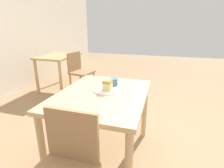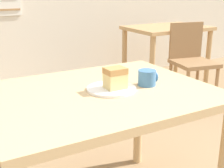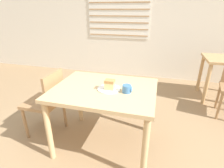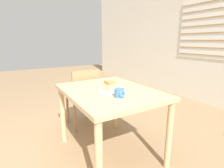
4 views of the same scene
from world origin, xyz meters
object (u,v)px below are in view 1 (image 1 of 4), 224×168
(chair_far_corner, at_px, (79,71))
(coffee_mug, at_px, (114,82))
(cake_slice, at_px, (108,85))
(dining_table_far, at_px, (59,61))
(plate, at_px, (106,91))
(dining_table_near, at_px, (103,102))

(chair_far_corner, bearing_deg, coffee_mug, -129.75)
(cake_slice, relative_size, coffee_mug, 1.01)
(dining_table_far, xyz_separation_m, plate, (-1.71, -1.67, 0.12))
(dining_table_far, distance_m, cake_slice, 2.40)
(chair_far_corner, distance_m, coffee_mug, 1.85)
(dining_table_near, bearing_deg, plate, -17.03)
(chair_far_corner, xyz_separation_m, coffee_mug, (-1.42, -1.16, 0.30))
(chair_far_corner, bearing_deg, dining_table_far, 90.44)
(coffee_mug, bearing_deg, dining_table_near, 170.84)
(dining_table_far, bearing_deg, coffee_mug, -131.89)
(chair_far_corner, bearing_deg, cake_slice, -133.37)
(chair_far_corner, bearing_deg, plate, -133.92)
(dining_table_near, height_order, cake_slice, cake_slice)
(coffee_mug, bearing_deg, cake_slice, 177.06)
(coffee_mug, bearing_deg, plate, 173.14)
(dining_table_near, relative_size, chair_far_corner, 1.28)
(plate, distance_m, cake_slice, 0.06)
(chair_far_corner, relative_size, cake_slice, 8.41)
(dining_table_near, height_order, chair_far_corner, chair_far_corner)
(coffee_mug, bearing_deg, chair_far_corner, 39.22)
(dining_table_near, bearing_deg, cake_slice, -24.55)
(chair_far_corner, distance_m, cake_slice, 2.00)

